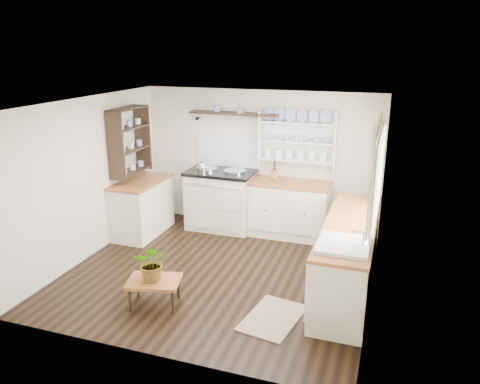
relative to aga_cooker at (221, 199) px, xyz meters
name	(u,v)px	position (x,y,z in m)	size (l,w,h in m)	color
floor	(219,272)	(0.57, -1.57, -0.51)	(4.00, 3.80, 0.01)	black
wall_back	(260,160)	(0.57, 0.33, 0.64)	(4.00, 0.02, 2.30)	beige
wall_right	(377,209)	(2.57, -1.57, 0.64)	(0.02, 3.80, 2.30)	beige
wall_left	(88,179)	(-1.43, -1.57, 0.64)	(0.02, 3.80, 2.30)	beige
ceiling	(217,103)	(0.57, -1.57, 1.79)	(4.00, 3.80, 0.01)	white
window	(377,171)	(2.52, -1.42, 1.06)	(0.08, 1.55, 1.22)	white
aga_cooker	(221,199)	(0.00, 0.00, 0.00)	(1.11, 0.77, 1.03)	beige
back_cabinets	(289,208)	(1.17, 0.03, -0.05)	(1.27, 0.63, 0.90)	silver
right_cabinets	(348,255)	(2.27, -1.47, -0.05)	(0.62, 2.43, 0.90)	silver
belfast_sink	(343,255)	(2.27, -2.22, 0.29)	(0.55, 0.60, 0.45)	white
left_cabinets	(142,207)	(-1.13, -0.67, -0.05)	(0.62, 1.13, 0.90)	silver
plate_rack	(298,139)	(1.22, 0.29, 1.05)	(1.20, 0.22, 0.90)	white
high_shelf	(234,114)	(0.17, 0.21, 1.40)	(1.50, 0.29, 0.16)	black
left_shelving	(130,140)	(-1.27, -0.67, 1.04)	(0.28, 0.80, 1.05)	black
kettle	(202,168)	(-0.28, -0.12, 0.54)	(0.18, 0.18, 0.22)	silver
utensil_crock	(274,174)	(0.87, 0.11, 0.48)	(0.12, 0.12, 0.14)	olive
center_table	(154,283)	(0.14, -2.61, -0.22)	(0.70, 0.57, 0.33)	brown
potted_plant	(153,263)	(0.14, -2.61, 0.05)	(0.40, 0.35, 0.45)	#3F7233
floor_rug	(273,318)	(1.56, -2.44, -0.50)	(0.55, 0.85, 0.02)	#7D6048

